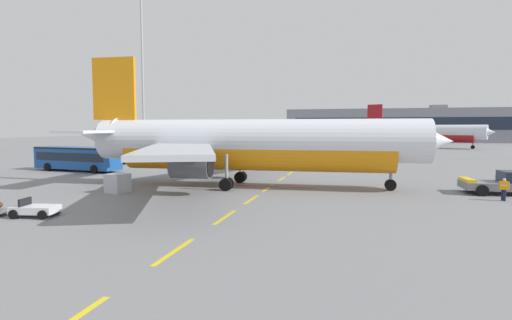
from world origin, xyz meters
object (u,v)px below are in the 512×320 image
at_px(airliner_foreground, 249,144).
at_px(apron_shuttle_bus, 77,157).
at_px(uld_cargo_container, 118,183).
at_px(airliner_mid_left, 422,133).
at_px(ground_power_truck, 126,152).
at_px(pushback_tug, 505,183).
at_px(ground_crew_worker, 504,188).
at_px(apron_light_mast_near, 142,56).

bearing_deg(airliner_foreground, apron_shuttle_bus, 162.46).
bearing_deg(airliner_foreground, uld_cargo_container, -147.90).
relative_size(airliner_mid_left, apron_shuttle_bus, 2.75).
bearing_deg(ground_power_truck, apron_shuttle_bus, -87.48).
relative_size(airliner_mid_left, uld_cargo_container, 17.39).
bearing_deg(apron_shuttle_bus, pushback_tug, -8.32).
bearing_deg(pushback_tug, ground_crew_worker, -108.75).
distance_m(pushback_tug, ground_power_truck, 49.87).
bearing_deg(uld_cargo_container, airliner_foreground, 32.10).
xyz_separation_m(airliner_mid_left, ground_power_truck, (-51.83, -63.20, -2.32)).
bearing_deg(apron_light_mast_near, ground_power_truck, -73.99).
bearing_deg(ground_crew_worker, airliner_foreground, 173.26).
xyz_separation_m(airliner_foreground, ground_crew_worker, (20.24, -2.39, -2.99)).
height_order(airliner_foreground, pushback_tug, airliner_foreground).
xyz_separation_m(pushback_tug, airliner_mid_left, (5.49, 81.62, 3.07)).
xyz_separation_m(apron_shuttle_bus, uld_cargo_container, (14.71, -13.81, -0.95)).
bearing_deg(airliner_mid_left, pushback_tug, -93.85).
bearing_deg(ground_crew_worker, apron_shuttle_bus, 167.24).
xyz_separation_m(apron_shuttle_bus, ground_power_truck, (-0.52, 11.72, -0.10)).
height_order(ground_power_truck, apron_light_mast_near, apron_light_mast_near).
xyz_separation_m(ground_power_truck, uld_cargo_container, (15.23, -25.53, -0.85)).
bearing_deg(airliner_foreground, apron_light_mast_near, 132.58).
bearing_deg(apron_shuttle_bus, uld_cargo_container, -43.19).
xyz_separation_m(pushback_tug, apron_light_mast_near, (-49.55, 29.62, 17.32)).
height_order(airliner_mid_left, ground_power_truck, airliner_mid_left).
height_order(ground_crew_worker, apron_light_mast_near, apron_light_mast_near).
bearing_deg(ground_power_truck, apron_light_mast_near, 106.01).
distance_m(airliner_mid_left, ground_crew_worker, 85.35).
bearing_deg(airliner_mid_left, ground_crew_worker, -94.47).
height_order(pushback_tug, uld_cargo_container, pushback_tug).
height_order(airliner_foreground, ground_crew_worker, airliner_foreground).
bearing_deg(uld_cargo_container, apron_light_mast_near, 116.66).
relative_size(ground_crew_worker, uld_cargo_container, 0.87).
distance_m(pushback_tug, airliner_mid_left, 81.86).
xyz_separation_m(ground_power_truck, apron_light_mast_near, (-3.21, 11.20, 16.58)).
relative_size(pushback_tug, airliner_mid_left, 0.18).
relative_size(uld_cargo_container, apron_light_mast_near, 0.06).
bearing_deg(pushback_tug, apron_shuttle_bus, 171.68).
relative_size(airliner_foreground, uld_cargo_container, 17.88).
height_order(apron_shuttle_bus, ground_crew_worker, apron_shuttle_bus).
distance_m(pushback_tug, uld_cargo_container, 31.91).
height_order(airliner_foreground, airliner_mid_left, airliner_mid_left).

